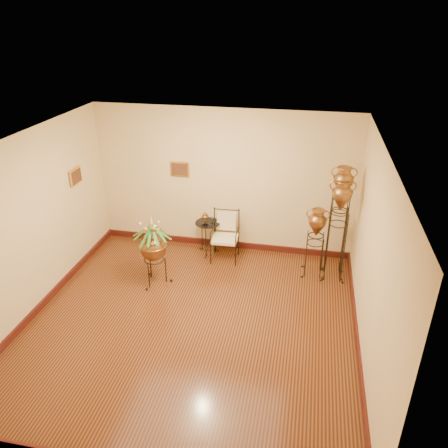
% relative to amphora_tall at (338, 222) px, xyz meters
% --- Properties ---
extents(ground, '(5.00, 5.00, 0.00)m').
position_rel_amphora_tall_xyz_m(ground, '(-2.15, -1.85, -1.06)').
color(ground, brown).
rests_on(ground, ground).
extents(room_shell, '(5.02, 5.02, 2.81)m').
position_rel_amphora_tall_xyz_m(room_shell, '(-2.16, -1.84, 0.67)').
color(room_shell, beige).
rests_on(room_shell, ground).
extents(amphora_tall, '(0.44, 0.44, 2.08)m').
position_rel_amphora_tall_xyz_m(amphora_tall, '(0.00, 0.00, 0.00)').
color(amphora_tall, black).
rests_on(amphora_tall, ground).
extents(amphora_mid, '(0.54, 0.54, 1.88)m').
position_rel_amphora_tall_xyz_m(amphora_mid, '(0.00, -0.09, -0.11)').
color(amphora_mid, black).
rests_on(amphora_mid, ground).
extents(amphora_short, '(0.46, 0.46, 1.31)m').
position_rel_amphora_tall_xyz_m(amphora_short, '(-0.35, -0.05, -0.41)').
color(amphora_short, black).
rests_on(amphora_short, ground).
extents(planter_urn, '(0.91, 0.91, 1.36)m').
position_rel_amphora_tall_xyz_m(planter_urn, '(-3.07, -0.89, -0.30)').
color(planter_urn, black).
rests_on(planter_urn, ground).
extents(armchair, '(0.57, 0.53, 0.97)m').
position_rel_amphora_tall_xyz_m(armchair, '(-2.02, 0.13, -0.57)').
color(armchair, black).
rests_on(armchair, ground).
extents(side_table, '(0.54, 0.54, 0.86)m').
position_rel_amphora_tall_xyz_m(side_table, '(-2.40, 0.30, -0.71)').
color(side_table, black).
rests_on(side_table, ground).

